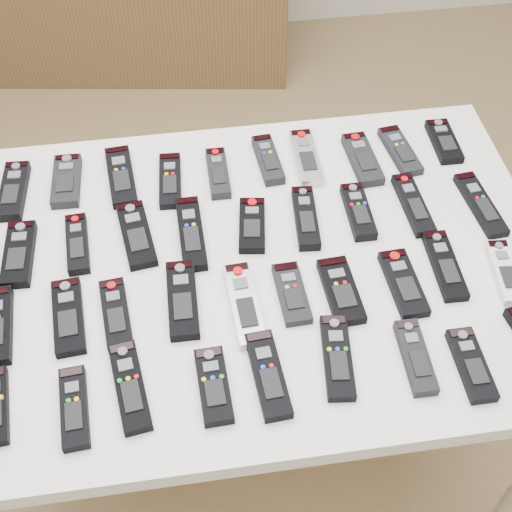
{
  "coord_description": "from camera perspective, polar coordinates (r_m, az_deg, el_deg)",
  "views": [
    {
      "loc": [
        -0.1,
        -1.07,
        1.93
      ],
      "look_at": [
        0.04,
        -0.13,
        0.8
      ],
      "focal_mm": 50.0,
      "sensor_mm": 36.0,
      "label": 1
    }
  ],
  "objects": [
    {
      "name": "table",
      "position": [
        1.53,
        -0.0,
        -1.88
      ],
      "size": [
        1.25,
        0.88,
        0.78
      ],
      "color": "white",
      "rests_on": "ground"
    },
    {
      "name": "remote_9",
      "position": [
        1.8,
        14.8,
        8.86
      ],
      "size": [
        0.06,
        0.15,
        0.02
      ],
      "primitive_type": "cube",
      "rotation": [
        0.0,
        0.0,
        -0.02
      ],
      "color": "black",
      "rests_on": "table"
    },
    {
      "name": "remote_36",
      "position": [
        1.39,
        16.85,
        -8.32
      ],
      "size": [
        0.05,
        0.15,
        0.02
      ],
      "primitive_type": "cube",
      "rotation": [
        0.0,
        0.0,
        -0.0
      ],
      "color": "black",
      "rests_on": "table"
    },
    {
      "name": "remote_7",
      "position": [
        1.71,
        8.51,
        7.66
      ],
      "size": [
        0.07,
        0.17,
        0.02
      ],
      "primitive_type": "cube",
      "rotation": [
        0.0,
        0.0,
        0.06
      ],
      "color": "black",
      "rests_on": "table"
    },
    {
      "name": "remote_31",
      "position": [
        1.33,
        -10.05,
        -10.26
      ],
      "size": [
        0.08,
        0.19,
        0.02
      ],
      "primitive_type": "cube",
      "rotation": [
        0.0,
        0.0,
        0.14
      ],
      "color": "black",
      "rests_on": "table"
    },
    {
      "name": "remote_4",
      "position": [
        1.66,
        -3.05,
        6.63
      ],
      "size": [
        0.05,
        0.15,
        0.02
      ],
      "primitive_type": "cube",
      "rotation": [
        0.0,
        0.0,
        -0.01
      ],
      "color": "black",
      "rests_on": "table"
    },
    {
      "name": "remote_6",
      "position": [
        1.7,
        4.03,
        7.83
      ],
      "size": [
        0.06,
        0.18,
        0.02
      ],
      "primitive_type": "cube",
      "rotation": [
        0.0,
        0.0,
        -0.02
      ],
      "color": "#B7B7BC",
      "rests_on": "table"
    },
    {
      "name": "remote_5",
      "position": [
        1.69,
        0.97,
        7.7
      ],
      "size": [
        0.06,
        0.16,
        0.02
      ],
      "primitive_type": "cube",
      "rotation": [
        0.0,
        0.0,
        0.07
      ],
      "color": "black",
      "rests_on": "table"
    },
    {
      "name": "remote_15",
      "position": [
        1.56,
        4.0,
        3.07
      ],
      "size": [
        0.06,
        0.18,
        0.02
      ],
      "primitive_type": "cube",
      "rotation": [
        0.0,
        0.0,
        -0.08
      ],
      "color": "black",
      "rests_on": "table"
    },
    {
      "name": "remote_26",
      "position": [
        1.47,
        11.71,
        -2.16
      ],
      "size": [
        0.06,
        0.17,
        0.02
      ],
      "primitive_type": "cube",
      "rotation": [
        0.0,
        0.0,
        0.04
      ],
      "color": "black",
      "rests_on": "table"
    },
    {
      "name": "remote_32",
      "position": [
        1.31,
        -3.41,
        -10.33
      ],
      "size": [
        0.06,
        0.15,
        0.02
      ],
      "primitive_type": "cube",
      "rotation": [
        0.0,
        0.0,
        0.03
      ],
      "color": "black",
      "rests_on": "table"
    },
    {
      "name": "remote_18",
      "position": [
        1.66,
        17.52,
        3.95
      ],
      "size": [
        0.06,
        0.2,
        0.02
      ],
      "primitive_type": "cube",
      "rotation": [
        0.0,
        0.0,
        0.09
      ],
      "color": "black",
      "rests_on": "table"
    },
    {
      "name": "remote_35",
      "position": [
        1.37,
        12.64,
        -7.89
      ],
      "size": [
        0.05,
        0.16,
        0.02
      ],
      "primitive_type": "cube",
      "rotation": [
        0.0,
        0.0,
        -0.02
      ],
      "color": "black",
      "rests_on": "table"
    },
    {
      "name": "ground",
      "position": [
        2.21,
        -1.58,
        -10.94
      ],
      "size": [
        4.0,
        4.0,
        0.0
      ],
      "primitive_type": "plane",
      "color": "olive",
      "rests_on": "ground"
    },
    {
      "name": "remote_21",
      "position": [
        1.42,
        -11.14,
        -4.57
      ],
      "size": [
        0.06,
        0.17,
        0.02
      ],
      "primitive_type": "cube",
      "rotation": [
        0.0,
        0.0,
        0.1
      ],
      "color": "black",
      "rests_on": "table"
    },
    {
      "name": "remote_34",
      "position": [
        1.35,
        6.52,
        -8.04
      ],
      "size": [
        0.07,
        0.18,
        0.02
      ],
      "primitive_type": "cube",
      "rotation": [
        0.0,
        0.0,
        -0.12
      ],
      "color": "black",
      "rests_on": "table"
    },
    {
      "name": "remote_11",
      "position": [
        1.55,
        -14.09,
        0.95
      ],
      "size": [
        0.05,
        0.16,
        0.02
      ],
      "primitive_type": "cube",
      "rotation": [
        0.0,
        0.0,
        0.06
      ],
      "color": "black",
      "rests_on": "table"
    },
    {
      "name": "remote_3",
      "position": [
        1.65,
        -6.89,
        6.01
      ],
      "size": [
        0.06,
        0.17,
        0.02
      ],
      "primitive_type": "cube",
      "rotation": [
        0.0,
        0.0,
        -0.06
      ],
      "color": "black",
      "rests_on": "table"
    },
    {
      "name": "remote_33",
      "position": [
        1.32,
        0.98,
        -9.48
      ],
      "size": [
        0.06,
        0.18,
        0.02
      ],
      "primitive_type": "cube",
      "rotation": [
        0.0,
        0.0,
        0.07
      ],
      "color": "black",
      "rests_on": "table"
    },
    {
      "name": "remote_16",
      "position": [
        1.59,
        8.18,
        3.54
      ],
      "size": [
        0.05,
        0.16,
        0.02
      ],
      "primitive_type": "cube",
      "rotation": [
        0.0,
        0.0,
        -0.01
      ],
      "color": "black",
      "rests_on": "table"
    },
    {
      "name": "remote_17",
      "position": [
        1.62,
        12.46,
        4.04
      ],
      "size": [
        0.05,
        0.18,
        0.02
      ],
      "primitive_type": "cube",
      "rotation": [
        0.0,
        0.0,
        0.04
      ],
      "color": "black",
      "rests_on": "table"
    },
    {
      "name": "remote_14",
      "position": [
        1.54,
        -0.32,
        2.47
      ],
      "size": [
        0.08,
        0.15,
        0.02
      ],
      "primitive_type": "cube",
      "rotation": [
        0.0,
        0.0,
        -0.15
      ],
      "color": "black",
      "rests_on": "table"
    },
    {
      "name": "remote_25",
      "position": [
        1.44,
        6.8,
        -2.78
      ],
      "size": [
        0.07,
        0.16,
        0.02
      ],
      "primitive_type": "cube",
      "rotation": [
        0.0,
        0.0,
        0.05
      ],
      "color": "black",
      "rests_on": "table"
    },
    {
      "name": "remote_30",
      "position": [
        1.33,
        -14.34,
        -11.68
      ],
      "size": [
        0.06,
        0.16,
        0.02
      ],
      "primitive_type": "cube",
      "rotation": [
        0.0,
        0.0,
        0.07
      ],
      "color": "black",
      "rests_on": "table"
    },
    {
      "name": "remote_8",
      "position": [
        1.75,
        11.45,
        8.24
      ],
      "size": [
        0.07,
        0.17,
        0.02
      ],
      "primitive_type": "cube",
      "rotation": [
        0.0,
        0.0,
        0.12
      ],
      "color": "black",
      "rests_on": "table"
    },
    {
      "name": "remote_13",
      "position": [
        1.53,
        -5.22,
        1.81
      ],
      "size": [
        0.05,
        0.2,
        0.02
      ],
      "primitive_type": "cube",
      "rotation": [
        0.0,
        0.0,
        0.01
      ],
      "color": "black",
      "rests_on": "table"
    },
    {
      "name": "remote_27",
      "position": [
        1.52,
        14.87,
        -0.74
      ],
      "size": [
        0.05,
        0.18,
        0.02
      ],
      "primitive_type": "cube",
      "rotation": [
        0.0,
        0.0,
        -0.03
      ],
      "color": "black",
      "rests_on": "table"
    },
    {
      "name": "remote_22",
      "position": [
        1.42,
        -5.9,
        -3.5
      ],
      "size": [
        0.06,
        0.18,
        0.02
      ],
      "primitive_type": "cube",
      "rotation": [
        0.0,
        0.0,
        -0.02
      ],
      "color": "black",
      "rests_on": "table"
    },
    {
      "name": "remote_12",
      "position": [
        1.55,
        -9.54,
        1.69
      ],
      "size": [
        0.08,
        0.19,
        0.02
      ],
      "primitive_type": "cube",
      "rotation": [
        0.0,
        0.0,
        0.14
      ],
      "color": "black",
      "rests_on": "table"
    },
    {
      "name": "remote_2",
      "position": [
        1.68,
        -10.74,
        6.27
      ],
      "size": [
        0.07,
        0.19,
        0.02
      ],
      "primitive_type": "cube",
      "rotation": [
        0.0,
        0.0,
        0.08
      ],
      "color": "black",
      "rests_on": "table"
    },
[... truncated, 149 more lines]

